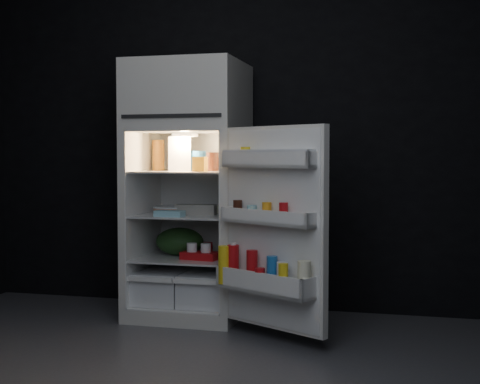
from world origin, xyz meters
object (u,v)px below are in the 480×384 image
(refrigerator, at_px, (190,181))
(egg_carton, at_px, (196,210))
(yogurt_tray, at_px, (200,256))
(fridge_door, at_px, (271,231))
(milk_jug, at_px, (179,154))

(refrigerator, bearing_deg, egg_carton, -47.94)
(egg_carton, bearing_deg, yogurt_tray, -56.34)
(fridge_door, bearing_deg, yogurt_tray, 144.31)
(fridge_door, bearing_deg, egg_carton, 142.77)
(fridge_door, bearing_deg, milk_jug, 144.44)
(refrigerator, relative_size, yogurt_tray, 7.08)
(refrigerator, bearing_deg, fridge_door, -38.47)
(fridge_door, distance_m, yogurt_tray, 0.75)
(fridge_door, relative_size, milk_jug, 5.08)
(refrigerator, xyz_separation_m, egg_carton, (0.07, -0.08, -0.19))
(egg_carton, bearing_deg, refrigerator, 126.17)
(milk_jug, height_order, egg_carton, milk_jug)
(fridge_door, height_order, milk_jug, fridge_door)
(milk_jug, height_order, yogurt_tray, milk_jug)
(fridge_door, relative_size, egg_carton, 4.42)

